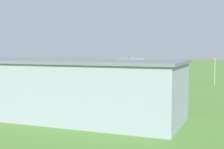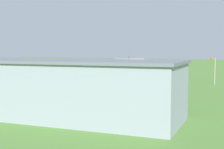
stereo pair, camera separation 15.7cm
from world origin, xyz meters
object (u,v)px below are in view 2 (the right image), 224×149
object	(u,v)px
biplane	(129,64)
car_yellow	(6,93)
person_at_fence_line	(37,92)
person_near_hangar_door	(168,98)
windsock	(213,61)
hangar	(55,88)

from	to	relation	value
biplane	car_yellow	size ratio (longest dim) A/B	1.76
person_at_fence_line	person_near_hangar_door	world-z (taller)	person_at_fence_line
biplane	windsock	xyz separation A→B (m)	(-19.93, -5.08, 0.83)
hangar	person_at_fence_line	size ratio (longest dim) A/B	18.65
person_near_hangar_door	hangar	bearing A→B (deg)	55.69
hangar	person_at_fence_line	world-z (taller)	hangar
person_at_fence_line	windsock	xyz separation A→B (m)	(-25.84, -34.75, 4.95)
biplane	windsock	size ratio (longest dim) A/B	1.22
hangar	biplane	distance (m)	42.76
person_near_hangar_door	windsock	xyz separation A→B (m)	(-2.48, -31.75, 4.96)
hangar	windsock	distance (m)	49.09
biplane	person_near_hangar_door	bearing A→B (deg)	123.19
hangar	windsock	size ratio (longest dim) A/B	4.99
hangar	biplane	bearing A→B (deg)	-80.76
car_yellow	windsock	size ratio (longest dim) A/B	0.69
biplane	person_near_hangar_door	world-z (taller)	biplane
car_yellow	windsock	bearing A→B (deg)	-129.37
windsock	person_near_hangar_door	bearing A→B (deg)	85.54
biplane	car_yellow	xyz separation A→B (m)	(10.75, 32.31, -4.13)
car_yellow	person_at_fence_line	distance (m)	5.51
car_yellow	person_near_hangar_door	size ratio (longest dim) A/B	2.61
hangar	biplane	xyz separation A→B (m)	(6.86, -42.18, 1.32)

